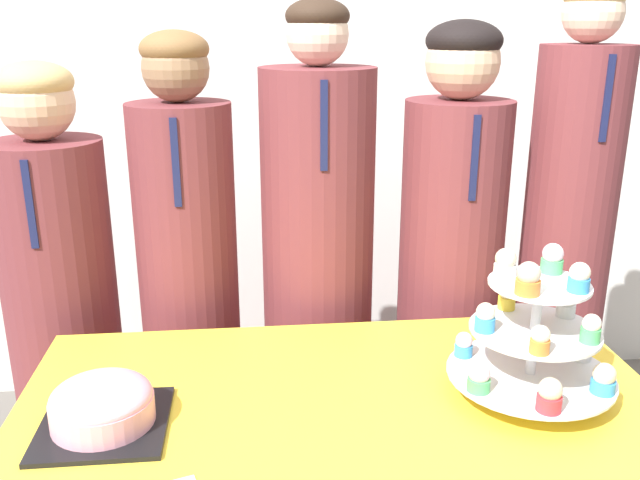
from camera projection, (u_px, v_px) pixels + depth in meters
name	position (u px, v px, depth m)	size (l,w,h in m)	color
wall_back	(292.00, 60.00, 2.59)	(9.00, 0.06, 2.70)	silver
round_cake	(102.00, 405.00, 1.27)	(0.24, 0.24, 0.10)	black
cupcake_stand	(536.00, 334.00, 1.35)	(0.34, 0.34, 0.31)	silver
student_0	(65.00, 331.00, 1.90)	(0.30, 0.31, 1.40)	brown
student_1	(191.00, 313.00, 1.92)	(0.27, 0.28, 1.47)	brown
student_2	(318.00, 300.00, 1.95)	(0.31, 0.32, 1.55)	brown
student_3	(448.00, 297.00, 1.99)	(0.30, 0.30, 1.50)	brown
student_4	(562.00, 277.00, 2.01)	(0.25, 0.26, 1.60)	brown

